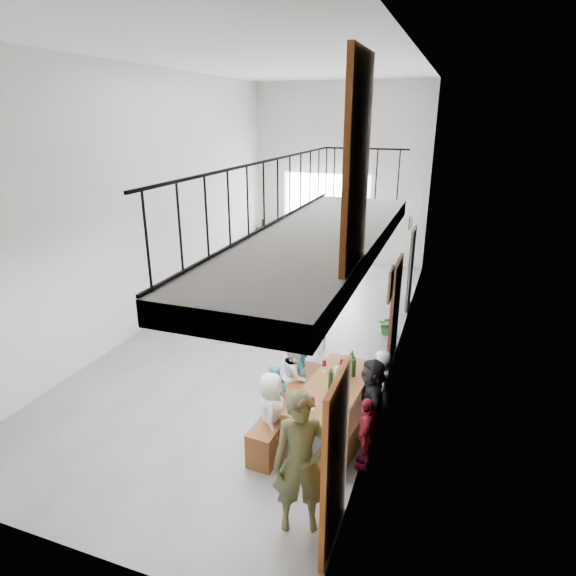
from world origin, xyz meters
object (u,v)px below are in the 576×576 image
at_px(oak_barrel, 268,245).
at_px(serving_counter, 284,244).
at_px(host_standing, 301,463).
at_px(side_bench, 180,303).
at_px(tasting_table, 333,391).
at_px(bench_inner, 290,411).
at_px(bicycle_near, 344,254).

relative_size(oak_barrel, serving_counter, 0.48).
bearing_deg(serving_counter, host_standing, -62.09).
height_order(side_bench, serving_counter, serving_counter).
xyz_separation_m(tasting_table, bench_inner, (-0.65, -0.07, -0.45)).
distance_m(serving_counter, bicycle_near, 2.18).
relative_size(serving_counter, host_standing, 1.04).
height_order(side_bench, bicycle_near, bicycle_near).
relative_size(oak_barrel, host_standing, 0.50).
xyz_separation_m(oak_barrel, serving_counter, (0.47, 0.25, 0.05)).
distance_m(oak_barrel, host_standing, 11.19).
distance_m(side_bench, serving_counter, 5.37).
xyz_separation_m(bench_inner, side_bench, (-4.05, 3.41, -0.05)).
relative_size(tasting_table, oak_barrel, 2.33).
bearing_deg(serving_counter, oak_barrel, -145.02).
height_order(host_standing, bicycle_near, host_standing).
bearing_deg(bench_inner, oak_barrel, 118.01).
bearing_deg(side_bench, bicycle_near, 59.68).
bearing_deg(host_standing, serving_counter, 89.16).
relative_size(bench_inner, side_bench, 1.50).
bearing_deg(side_bench, host_standing, -47.16).
bearing_deg(oak_barrel, serving_counter, 28.18).
distance_m(tasting_table, host_standing, 1.85).
relative_size(oak_barrel, bicycle_near, 0.54).
bearing_deg(oak_barrel, tasting_table, -62.21).
height_order(bench_inner, host_standing, host_standing).
xyz_separation_m(bench_inner, host_standing, (0.75, -1.77, 0.62)).
xyz_separation_m(oak_barrel, host_standing, (4.52, -10.23, 0.44)).
bearing_deg(tasting_table, oak_barrel, 123.79).
bearing_deg(bicycle_near, serving_counter, 79.25).
bearing_deg(serving_counter, bench_inner, -62.45).
bearing_deg(host_standing, bicycle_near, 78.67).
distance_m(tasting_table, bench_inner, 0.79).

